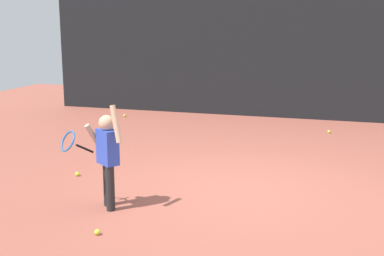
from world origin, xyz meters
The scene contains 11 objects.
ground_plane centered at (0.00, 0.00, 0.00)m, with size 20.00×20.00×0.00m, color #9E5142.
back_fence_windscreen centered at (0.00, 5.73, 1.76)m, with size 12.50×0.08×3.51m, color black.
fence_post_0 centered at (-6.10, 5.79, 1.83)m, with size 0.09×0.09×3.66m, color slate.
fence_post_1 centered at (-2.03, 5.79, 1.83)m, with size 0.09×0.09×3.66m, color slate.
fence_post_2 centered at (2.03, 5.79, 1.83)m, with size 0.09×0.09×3.66m, color slate.
tennis_player centered at (-1.51, -1.15, 0.73)m, with size 0.89×0.52×1.35m.
tennis_ball_0 centered at (1.05, 4.21, 0.03)m, with size 0.07×0.07×0.07m, color #CCE033.
tennis_ball_2 centered at (-3.92, 4.66, 0.03)m, with size 0.07×0.07×0.07m, color #CCE033.
tennis_ball_3 centered at (-2.56, -0.07, 0.03)m, with size 0.07×0.07×0.07m, color #CCE033.
tennis_ball_4 centered at (-3.84, 3.75, 0.03)m, with size 0.07×0.07×0.07m, color #CCE033.
tennis_ball_6 centered at (-1.25, -1.95, 0.03)m, with size 0.07×0.07×0.07m, color #CCE033.
Camera 1 is at (1.27, -6.60, 2.32)m, focal length 46.70 mm.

